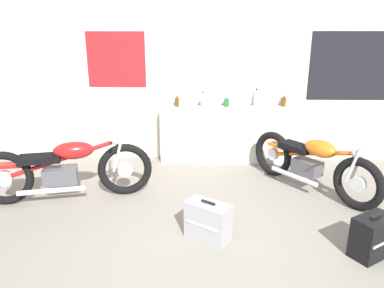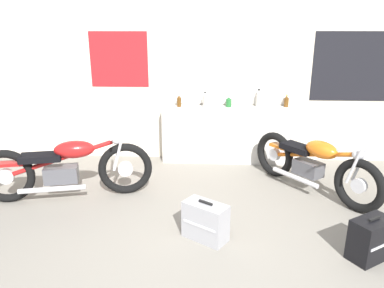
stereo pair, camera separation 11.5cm
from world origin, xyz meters
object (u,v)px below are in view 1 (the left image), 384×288
bottle_right_center (256,98)px  bottle_rightmost (284,101)px  motorcycle_orange (312,163)px  hard_case_black (373,237)px  motorcycle_red (66,169)px  bottle_leftmost (177,101)px  bottle_center (227,102)px  hard_case_silver (208,221)px  bottle_left_center (203,100)px

bottle_right_center → bottle_rightmost: bottle_right_center is taller
motorcycle_orange → hard_case_black: bearing=-82.5°
motorcycle_orange → hard_case_black: 1.51m
bottle_right_center → motorcycle_red: bearing=-149.8°
bottle_rightmost → bottle_leftmost: bearing=-177.6°
bottle_center → hard_case_silver: (-0.31, -2.32, -0.78)m
bottle_center → hard_case_black: bearing=-63.7°
bottle_leftmost → bottle_left_center: size_ratio=0.80×
bottle_center → bottle_rightmost: bottle_rightmost is taller
bottle_leftmost → hard_case_black: 3.37m
hard_case_silver → motorcycle_red: bearing=153.8°
bottle_leftmost → motorcycle_orange: size_ratio=0.12×
bottle_left_center → hard_case_black: (1.64, -2.53, -0.81)m
bottle_left_center → bottle_right_center: 0.84m
motorcycle_orange → motorcycle_red: 3.19m
bottle_leftmost → bottle_left_center: 0.41m
bottle_rightmost → bottle_center: bearing=-176.9°
bottle_right_center → bottle_rightmost: bearing=-0.1°
bottle_left_center → bottle_rightmost: 1.27m
bottle_rightmost → motorcycle_red: bottle_rightmost is taller
hard_case_silver → motorcycle_orange: bearing=41.5°
bottle_rightmost → hard_case_silver: 2.77m
bottle_right_center → motorcycle_red: size_ratio=0.13×
bottle_right_center → hard_case_silver: bottle_right_center is taller
motorcycle_red → bottle_left_center: bearing=38.9°
bottle_center → motorcycle_red: 2.60m
bottle_rightmost → motorcycle_orange: size_ratio=0.12×
bottle_right_center → motorcycle_red: (-2.56, -1.49, -0.61)m
bottle_leftmost → bottle_left_center: bearing=-3.7°
bottle_left_center → bottle_center: bearing=7.6°
bottle_leftmost → bottle_center: bottle_leftmost is taller
bottle_right_center → hard_case_silver: 2.63m
bottle_left_center → motorcycle_orange: 1.89m
bottle_center → hard_case_black: size_ratio=0.35×
bottle_left_center → motorcycle_red: bearing=-141.1°
motorcycle_red → motorcycle_orange: bearing=6.3°
bottle_center → motorcycle_red: (-2.09, -1.44, -0.56)m
motorcycle_orange → motorcycle_red: (-3.17, -0.35, 0.02)m
bottle_left_center → motorcycle_orange: (1.45, -1.04, -0.62)m
hard_case_silver → bottle_rightmost: bearing=62.9°
bottle_leftmost → bottle_center: size_ratio=1.16×
bottle_rightmost → bottle_right_center: bearing=179.9°
bottle_left_center → motorcycle_red: bottle_left_center is taller
bottle_left_center → hard_case_black: bearing=-57.0°
bottle_right_center → bottle_rightmost: 0.44m
bottle_leftmost → motorcycle_red: (-1.32, -1.42, -0.58)m
motorcycle_orange → hard_case_silver: 1.86m
motorcycle_red → bottle_center: bearing=34.5°
bottle_center → bottle_right_center: (0.46, 0.05, 0.05)m
bottle_rightmost → hard_case_silver: size_ratio=0.38×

